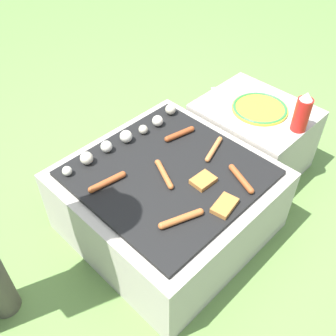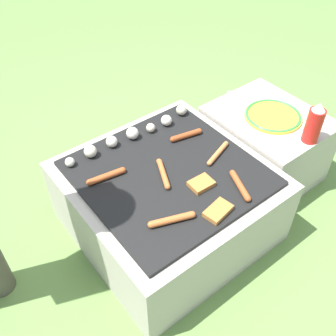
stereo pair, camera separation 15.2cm
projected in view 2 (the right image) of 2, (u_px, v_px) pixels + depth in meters
name	position (u px, v px, depth m)	size (l,w,h in m)	color
ground_plane	(168.00, 226.00, 1.88)	(14.00, 14.00, 0.00)	#608442
grill	(168.00, 201.00, 1.75)	(0.79, 0.79, 0.36)	#B2AA9E
side_ledge	(264.00, 144.00, 2.03)	(0.45, 0.54, 0.36)	#B2AA9E
sausage_front_center	(163.00, 174.00, 1.60)	(0.09, 0.16, 0.02)	#B7602D
sausage_back_center	(240.00, 185.00, 1.55)	(0.08, 0.16, 0.03)	#A34C23
sausage_back_right	(186.00, 135.00, 1.78)	(0.16, 0.05, 0.03)	#93421E
sausage_front_right	(172.00, 220.00, 1.43)	(0.17, 0.08, 0.03)	#B7602D
sausage_front_left	(218.00, 153.00, 1.69)	(0.17, 0.07, 0.02)	#C6753D
sausage_mid_right	(106.00, 176.00, 1.59)	(0.17, 0.05, 0.03)	#A34C23
bread_slice_center	(201.00, 184.00, 1.56)	(0.10, 0.08, 0.02)	#B27033
bread_slice_left	(218.00, 211.00, 1.46)	(0.12, 0.09, 0.02)	#B27033
mushroom_row	(133.00, 133.00, 1.77)	(0.65, 0.08, 0.06)	silver
plate_colorful	(273.00, 116.00, 1.89)	(0.27, 0.27, 0.02)	yellow
condiment_bottle	(314.00, 123.00, 1.71)	(0.07, 0.07, 0.20)	red
fork_utensil	(233.00, 101.00, 2.00)	(0.11, 0.17, 0.01)	silver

